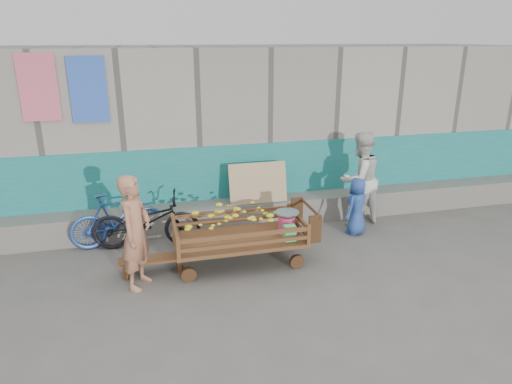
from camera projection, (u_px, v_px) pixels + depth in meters
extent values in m
plane|color=#55534E|center=(278.00, 293.00, 5.93)|extent=(80.00, 80.00, 0.00)
cube|color=gray|center=(221.00, 124.00, 9.21)|extent=(12.00, 3.00, 3.00)
cube|color=#13766F|center=(237.00, 184.00, 8.08)|extent=(12.00, 0.03, 1.40)
cube|color=#63615B|center=(240.00, 213.00, 8.01)|extent=(12.00, 0.50, 0.45)
cube|color=tan|center=(258.00, 183.00, 7.78)|extent=(1.00, 0.19, 0.68)
cube|color=#D15F74|center=(38.00, 87.00, 6.79)|extent=(0.55, 0.03, 1.00)
cube|color=blue|center=(88.00, 90.00, 6.97)|extent=(0.55, 0.03, 1.00)
cube|color=brown|center=(239.00, 239.00, 6.60)|extent=(1.86, 0.93, 0.05)
cylinder|color=#382710|center=(189.00, 275.00, 6.19)|extent=(0.21, 0.06, 0.21)
cube|color=brown|center=(178.00, 248.00, 5.93)|extent=(0.05, 0.05, 0.29)
cylinder|color=#382710|center=(184.00, 253.00, 6.82)|extent=(0.21, 0.06, 0.21)
cube|color=brown|center=(173.00, 223.00, 6.73)|extent=(0.05, 0.05, 0.29)
cylinder|color=#382710|center=(297.00, 261.00, 6.56)|extent=(0.21, 0.06, 0.21)
cube|color=brown|center=(308.00, 234.00, 6.35)|extent=(0.05, 0.05, 0.29)
cylinder|color=#382710|center=(283.00, 242.00, 7.18)|extent=(0.21, 0.06, 0.21)
cube|color=brown|center=(289.00, 212.00, 7.15)|extent=(0.05, 0.05, 0.29)
cube|color=brown|center=(246.00, 244.00, 6.16)|extent=(1.80, 0.04, 0.05)
cube|color=brown|center=(246.00, 235.00, 6.12)|extent=(1.80, 0.04, 0.05)
cube|color=brown|center=(233.00, 220.00, 6.95)|extent=(1.80, 0.04, 0.05)
cube|color=brown|center=(233.00, 212.00, 6.91)|extent=(1.80, 0.04, 0.05)
cube|color=brown|center=(176.00, 238.00, 6.34)|extent=(0.04, 0.87, 0.05)
cube|color=brown|center=(175.00, 229.00, 6.30)|extent=(0.04, 0.87, 0.05)
cube|color=brown|center=(298.00, 225.00, 6.76)|extent=(0.04, 0.87, 0.05)
cube|color=brown|center=(298.00, 217.00, 6.72)|extent=(0.04, 0.87, 0.05)
cylinder|color=#382710|center=(310.00, 208.00, 6.72)|extent=(0.04, 0.83, 0.04)
cube|color=#382710|center=(297.00, 210.00, 7.11)|extent=(0.19, 0.04, 0.41)
cube|color=#382710|center=(315.00, 229.00, 6.41)|extent=(0.19, 0.04, 0.41)
ellipsoid|color=yellow|center=(232.00, 224.00, 6.49)|extent=(1.34, 0.72, 0.46)
cylinder|color=#E9427C|center=(287.00, 224.00, 6.71)|extent=(0.25, 0.25, 0.27)
cylinder|color=silver|center=(287.00, 215.00, 6.67)|extent=(0.03, 0.03, 0.06)
cylinder|color=silver|center=(287.00, 213.00, 6.65)|extent=(0.35, 0.35, 0.02)
cube|color=#4CCF6F|center=(290.00, 233.00, 6.44)|extent=(0.17, 0.12, 0.23)
cube|color=brown|center=(152.00, 259.00, 6.39)|extent=(0.92, 0.28, 0.04)
cube|color=brown|center=(126.00, 270.00, 6.34)|extent=(0.06, 0.26, 0.18)
cube|color=brown|center=(179.00, 264.00, 6.51)|extent=(0.06, 0.26, 0.18)
imported|color=#AB6E4F|center=(136.00, 232.00, 5.89)|extent=(0.58, 0.67, 1.54)
imported|color=silver|center=(359.00, 179.00, 7.89)|extent=(0.96, 0.84, 1.66)
imported|color=#25448F|center=(357.00, 206.00, 7.60)|extent=(0.57, 0.52, 0.98)
imported|color=black|center=(146.00, 221.00, 7.11)|extent=(1.72, 0.77, 0.88)
imported|color=#2B539D|center=(118.00, 219.00, 7.19)|extent=(1.53, 0.69, 0.89)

